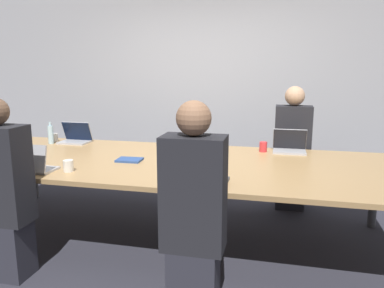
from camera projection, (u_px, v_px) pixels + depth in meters
name	position (u px, v px, depth m)	size (l,w,h in m)	color
ground_plane	(171.00, 233.00, 3.69)	(24.00, 24.00, 0.00)	#2D2D38
curtain_wall	(209.00, 83.00, 5.32)	(12.00, 0.06, 2.80)	#ADADB2
conference_table	(170.00, 165.00, 3.55)	(4.29, 1.63, 0.74)	tan
laptop_near_left	(32.00, 164.00, 3.13)	(0.33, 0.24, 0.25)	#B7B7BC
person_near_left	(3.00, 193.00, 2.81)	(0.40, 0.24, 1.39)	#2D2D38
cup_near_left	(68.00, 166.00, 3.16)	(0.08, 0.08, 0.10)	white
laptop_near_midright	(204.00, 174.00, 2.85)	(0.37, 0.22, 0.22)	#333338
person_near_midright	(194.00, 214.00, 2.38)	(0.40, 0.24, 1.41)	#2D2D38
bottle_near_midright	(177.00, 161.00, 3.04)	(0.08, 0.08, 0.27)	#ADD1E0
laptop_far_left	(76.00, 137.00, 4.40)	(0.35, 0.25, 0.24)	#B7B7BC
cup_far_left	(54.00, 138.00, 4.46)	(0.09, 0.09, 0.10)	white
bottle_far_left	(51.00, 134.00, 4.33)	(0.06, 0.06, 0.26)	#ADD1E0
laptop_far_right	(290.00, 145.00, 3.90)	(0.34, 0.25, 0.24)	#B7B7BC
person_far_right	(292.00, 150.00, 4.25)	(0.40, 0.24, 1.41)	#2D2D38
cup_far_right	(263.00, 147.00, 3.91)	(0.08, 0.08, 0.10)	red
stapler	(166.00, 165.00, 3.29)	(0.10, 0.15, 0.05)	black
notebook	(129.00, 160.00, 3.53)	(0.24, 0.19, 0.02)	#2D4C8C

